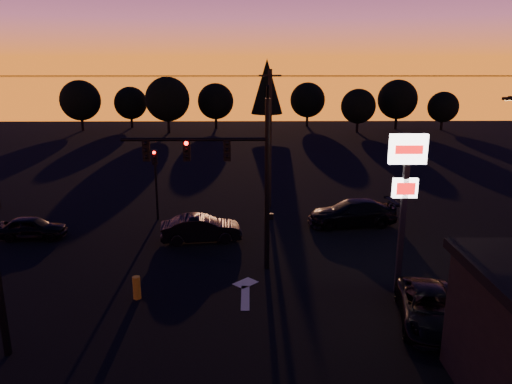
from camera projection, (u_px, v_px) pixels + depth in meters
ground at (233, 310)px, 19.87m from camera, size 120.00×120.00×0.00m
lane_arrow at (245, 290)px, 21.49m from camera, size 1.20×3.10×0.01m
traffic_signal_mast at (232, 167)px, 22.43m from camera, size 6.79×0.52×8.58m
secondary_signal at (156, 174)px, 30.14m from camera, size 0.30×0.31×4.35m
pylon_sign at (406, 181)px, 20.11m from camera, size 1.50×0.28×6.80m
utility_pole_1 at (270, 139)px, 32.20m from camera, size 1.40×0.26×9.00m
power_wires at (270, 76)px, 31.15m from camera, size 36.00×1.22×0.07m
bollard at (137, 288)px, 20.67m from camera, size 0.32×0.32×0.97m
tree_0 at (80, 100)px, 66.77m from camera, size 5.36×5.36×6.74m
tree_1 at (131, 103)px, 69.91m from camera, size 4.54×4.54×5.71m
tree_2 at (167, 99)px, 64.91m from camera, size 5.77×5.78×7.26m
tree_3 at (216, 101)px, 69.01m from camera, size 4.95×4.95×6.22m
tree_4 at (267, 86)px, 65.63m from camera, size 4.18×4.18×9.50m
tree_5 at (308, 100)px, 71.10m from camera, size 4.95×4.95×6.22m
tree_6 at (358, 106)px, 65.47m from camera, size 4.54×4.54×5.71m
tree_7 at (398, 99)px, 68.27m from camera, size 5.36×5.36×6.74m
tree_8 at (443, 107)px, 67.63m from camera, size 4.12×4.12×5.19m
car_left at (32, 228)px, 27.51m from camera, size 3.70×1.56×1.25m
car_mid at (201, 228)px, 27.10m from camera, size 4.51×2.11×1.43m
car_right at (352, 213)px, 29.67m from camera, size 5.48×2.74×1.53m
suv_parked at (430, 308)px, 18.63m from camera, size 2.97×4.99×1.30m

